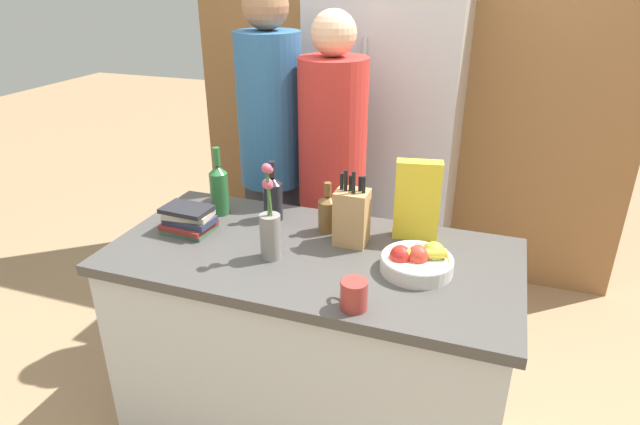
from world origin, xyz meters
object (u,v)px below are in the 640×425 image
at_px(book_stack, 189,220).
at_px(person_in_blue, 332,174).
at_px(bottle_wine, 327,212).
at_px(flower_vase, 270,228).
at_px(cereal_box, 417,200).
at_px(fruit_bowl, 417,261).
at_px(refrigerator, 385,142).
at_px(knife_block, 352,216).
at_px(person_at_sink, 271,151).
at_px(bottle_vinegar, 219,188).
at_px(coffee_mug, 353,294).
at_px(bottle_oil, 273,197).

bearing_deg(book_stack, person_in_blue, 57.38).
bearing_deg(bottle_wine, book_stack, -160.40).
distance_m(flower_vase, book_stack, 0.41).
bearing_deg(cereal_box, fruit_bowl, -78.35).
height_order(cereal_box, bottle_wine, cereal_box).
bearing_deg(cereal_box, refrigerator, 108.86).
relative_size(fruit_bowl, cereal_box, 0.81).
xyz_separation_m(fruit_bowl, knife_block, (-0.27, 0.12, 0.07)).
xyz_separation_m(book_stack, person_at_sink, (0.06, 0.67, 0.09)).
bearing_deg(flower_vase, book_stack, 167.45).
bearing_deg(flower_vase, refrigerator, 85.52).
height_order(refrigerator, bottle_vinegar, refrigerator).
bearing_deg(coffee_mug, person_at_sink, 125.98).
bearing_deg(fruit_bowl, refrigerator, 107.47).
relative_size(person_at_sink, person_in_blue, 1.06).
bearing_deg(refrigerator, cereal_box, -71.14).
bearing_deg(refrigerator, bottle_vinegar, -113.28).
bearing_deg(cereal_box, knife_block, -149.14).
xyz_separation_m(book_stack, bottle_vinegar, (0.03, 0.20, 0.07)).
xyz_separation_m(bottle_wine, person_at_sink, (-0.46, 0.48, 0.06)).
height_order(refrigerator, fruit_bowl, refrigerator).
xyz_separation_m(fruit_bowl, cereal_box, (-0.05, 0.26, 0.12)).
bearing_deg(book_stack, flower_vase, -12.55).
relative_size(knife_block, person_in_blue, 0.17).
xyz_separation_m(knife_block, person_in_blue, (-0.24, 0.51, -0.04)).
height_order(coffee_mug, bottle_vinegar, bottle_vinegar).
distance_m(flower_vase, bottle_oil, 0.33).
bearing_deg(person_in_blue, bottle_oil, -114.72).
height_order(knife_block, person_in_blue, person_in_blue).
xyz_separation_m(flower_vase, bottle_oil, (-0.12, 0.31, -0.02)).
distance_m(bottle_wine, person_in_blue, 0.45).
distance_m(refrigerator, fruit_bowl, 1.36).
bearing_deg(flower_vase, person_at_sink, 113.64).
height_order(book_stack, bottle_wine, bottle_wine).
xyz_separation_m(bottle_oil, person_at_sink, (-0.21, 0.45, 0.04)).
bearing_deg(bottle_oil, flower_vase, -67.83).
relative_size(refrigerator, person_at_sink, 1.04).
bearing_deg(bottle_vinegar, bottle_wine, -1.28).
height_order(fruit_bowl, person_in_blue, person_in_blue).
height_order(knife_block, person_at_sink, person_at_sink).
bearing_deg(book_stack, bottle_vinegar, 80.16).
height_order(fruit_bowl, cereal_box, cereal_box).
relative_size(coffee_mug, bottle_wine, 0.51).
distance_m(bottle_vinegar, person_at_sink, 0.48).
height_order(book_stack, bottle_oil, bottle_oil).
bearing_deg(bottle_wine, knife_block, -30.08).
xyz_separation_m(cereal_box, bottle_oil, (-0.59, -0.03, -0.06)).
height_order(coffee_mug, bottle_wine, bottle_wine).
height_order(refrigerator, person_at_sink, refrigerator).
distance_m(book_stack, person_at_sink, 0.68).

